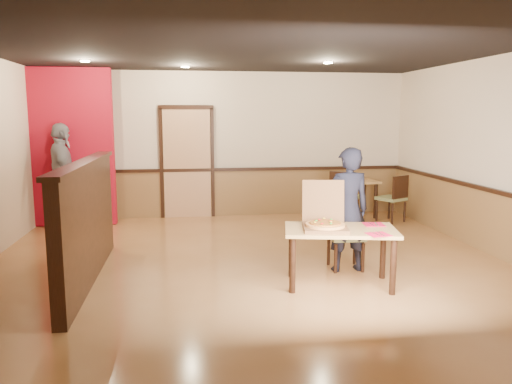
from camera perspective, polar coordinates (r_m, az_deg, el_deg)
floor at (r=6.58m, az=-0.50°, el=-8.67°), size 7.00×7.00×0.00m
ceiling at (r=6.33m, az=-0.54°, el=16.29°), size 7.00×7.00×0.00m
wall_back at (r=9.77m, az=-3.20°, el=5.42°), size 7.00×0.00×7.00m
wall_right at (r=7.59m, az=26.72°, el=3.52°), size 0.00×7.00×7.00m
wainscot_back at (r=9.85m, az=-3.14°, el=-0.12°), size 7.00×0.04×0.90m
chair_rail_back at (r=9.76m, az=-3.15°, el=2.59°), size 7.00×0.06×0.06m
wainscot_right at (r=7.71m, az=26.05°, el=-3.52°), size 0.04×7.00×0.90m
chair_rail_right at (r=7.62m, az=26.17°, el=-0.07°), size 0.06×7.00×0.06m
back_door at (r=9.73m, az=-7.87°, el=3.26°), size 0.90×0.06×2.10m
booth_partition at (r=6.26m, az=-18.75°, el=-3.09°), size 0.20×3.10×1.44m
red_accent_panel at (r=9.47m, az=-20.75°, el=4.75°), size 1.60×0.20×2.78m
spot_a at (r=8.20m, az=-18.96°, el=13.97°), size 0.14×0.14×0.02m
spot_b at (r=8.76m, az=-8.09°, el=13.99°), size 0.14×0.14×0.02m
spot_c at (r=8.07m, az=8.24°, el=14.43°), size 0.14×0.14×0.02m
main_table at (r=5.87m, az=9.60°, el=-5.14°), size 1.38×0.95×0.68m
diner_chair at (r=6.60m, az=10.09°, el=-4.48°), size 0.44×0.44×0.87m
side_chair_left at (r=9.23m, az=10.00°, el=-0.33°), size 0.66×0.66×0.97m
side_chair_right at (r=9.58m, az=15.50°, el=-0.50°), size 0.59×0.59×0.88m
side_table at (r=9.95m, az=11.59°, el=0.34°), size 0.73×0.73×0.71m
diner at (r=6.40m, az=10.41°, el=-2.01°), size 0.60×0.41×1.58m
passerby at (r=9.28m, az=-21.22°, el=1.69°), size 0.77×1.17×1.84m
pizza_box at (r=5.82m, az=7.87°, el=-3.47°), size 0.59×0.67×0.53m
pizza at (r=5.77m, az=7.92°, el=-3.74°), size 0.56×0.56×0.03m
napkin_near at (r=5.63m, az=13.81°, el=-4.72°), size 0.25×0.25×0.01m
napkin_far at (r=6.12m, az=13.31°, el=-3.63°), size 0.26×0.26×0.01m
condiment at (r=9.89m, az=10.86°, el=1.71°), size 0.05×0.05×0.13m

